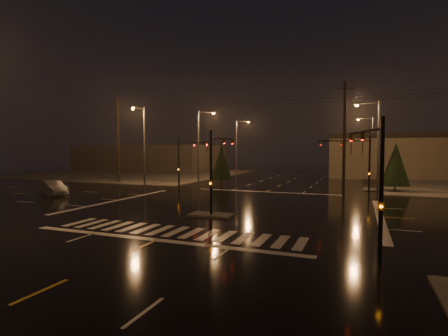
{
  "coord_description": "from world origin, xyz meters",
  "views": [
    {
      "loc": [
        9.67,
        -26.22,
        4.64
      ],
      "look_at": [
        -1.71,
        2.84,
        3.0
      ],
      "focal_mm": 28.0,
      "sensor_mm": 36.0,
      "label": 1
    }
  ],
  "objects": [
    {
      "name": "streetlight_3",
      "position": [
        11.18,
        16.0,
        5.8
      ],
      "size": [
        2.77,
        0.32,
        10.0
      ],
      "color": "#38383A",
      "rests_on": "ground"
    },
    {
      "name": "streetlight_5",
      "position": [
        -16.0,
        11.18,
        5.8
      ],
      "size": [
        0.32,
        2.77,
        10.0
      ],
      "color": "#38383A",
      "rests_on": "ground"
    },
    {
      "name": "streetlight_4",
      "position": [
        11.18,
        36.0,
        5.8
      ],
      "size": [
        2.77,
        0.32,
        10.0
      ],
      "color": "#38383A",
      "rests_on": "ground"
    },
    {
      "name": "crosswalk",
      "position": [
        0.0,
        -9.0,
        0.01
      ],
      "size": [
        15.0,
        2.6,
        0.01
      ],
      "primitive_type": "cube",
      "color": "beige",
      "rests_on": "ground"
    },
    {
      "name": "signal_mast_se",
      "position": [
        10.23,
        -9.75,
        3.71
      ],
      "size": [
        1.55,
        3.87,
        6.0
      ],
      "color": "black",
      "rests_on": "ground"
    },
    {
      "name": "ground",
      "position": [
        0.0,
        0.0,
        0.0
      ],
      "size": [
        140.0,
        140.0,
        0.0
      ],
      "primitive_type": "plane",
      "color": "black",
      "rests_on": "ground"
    },
    {
      "name": "streetlight_1",
      "position": [
        -11.18,
        18.0,
        5.8
      ],
      "size": [
        2.77,
        0.32,
        10.0
      ],
      "color": "#38383A",
      "rests_on": "ground"
    },
    {
      "name": "utility_pole_1",
      "position": [
        8.0,
        14.0,
        6.13
      ],
      "size": [
        2.2,
        0.32,
        12.0
      ],
      "color": "black",
      "rests_on": "ground"
    },
    {
      "name": "signal_mast_nw",
      "position": [
        -9.5,
        10.14,
        3.79
      ],
      "size": [
        4.84,
        1.86,
        6.0
      ],
      "color": "black",
      "rests_on": "ground"
    },
    {
      "name": "conifer_0",
      "position": [
        13.28,
        16.29,
        3.07
      ],
      "size": [
        3.04,
        3.04,
        5.45
      ],
      "color": "black",
      "rests_on": "ground"
    },
    {
      "name": "utility_pole_0",
      "position": [
        -22.0,
        14.0,
        6.13
      ],
      "size": [
        2.2,
        0.32,
        12.0
      ],
      "color": "black",
      "rests_on": "ground"
    },
    {
      "name": "stop_bar_near",
      "position": [
        0.0,
        -11.0,
        0.01
      ],
      "size": [
        16.0,
        0.5,
        0.01
      ],
      "primitive_type": "cube",
      "color": "beige",
      "rests_on": "ground"
    },
    {
      "name": "sidewalk_nw",
      "position": [
        -30.0,
        30.0,
        0.06
      ],
      "size": [
        36.0,
        36.0,
        0.12
      ],
      "primitive_type": "cube",
      "color": "#4A4842",
      "rests_on": "ground"
    },
    {
      "name": "commercial_block",
      "position": [
        -35.0,
        42.0,
        2.8
      ],
      "size": [
        30.0,
        18.0,
        5.6
      ],
      "primitive_type": "cube",
      "color": "#393432",
      "rests_on": "ground"
    },
    {
      "name": "stop_bar_far",
      "position": [
        0.0,
        11.0,
        0.01
      ],
      "size": [
        16.0,
        0.5,
        0.01
      ],
      "primitive_type": "cube",
      "color": "beige",
      "rests_on": "ground"
    },
    {
      "name": "conifer_3",
      "position": [
        -7.52,
        16.62,
        2.99
      ],
      "size": [
        2.93,
        2.93,
        5.27
      ],
      "color": "black",
      "rests_on": "ground"
    },
    {
      "name": "median_island",
      "position": [
        0.0,
        -4.0,
        0.07
      ],
      "size": [
        3.0,
        1.6,
        0.15
      ],
      "primitive_type": "cube",
      "color": "#4A4842",
      "rests_on": "ground"
    },
    {
      "name": "streetlight_2",
      "position": [
        -11.18,
        34.0,
        5.8
      ],
      "size": [
        2.77,
        0.32,
        10.0
      ],
      "color": "#38383A",
      "rests_on": "ground"
    },
    {
      "name": "signal_mast_median",
      "position": [
        0.0,
        -3.07,
        3.75
      ],
      "size": [
        0.25,
        4.59,
        6.0
      ],
      "color": "black",
      "rests_on": "ground"
    },
    {
      "name": "signal_mast_ne",
      "position": [
        9.5,
        10.14,
        3.79
      ],
      "size": [
        4.84,
        1.86,
        6.0
      ],
      "color": "black",
      "rests_on": "ground"
    },
    {
      "name": "car_crossing",
      "position": [
        -19.72,
        0.55,
        0.73
      ],
      "size": [
        4.68,
        3.15,
        1.46
      ],
      "primitive_type": "imported",
      "rotation": [
        0.0,
        0.0,
        1.17
      ],
      "color": "slate",
      "rests_on": "ground"
    }
  ]
}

